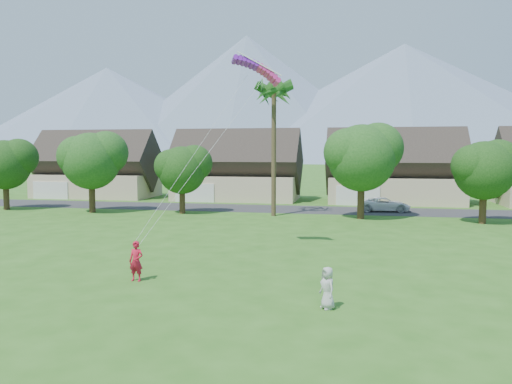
% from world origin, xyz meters
% --- Properties ---
extents(ground, '(500.00, 500.00, 0.00)m').
position_xyz_m(ground, '(0.00, 0.00, 0.00)').
color(ground, '#2D6019').
rests_on(ground, ground).
extents(street, '(90.00, 7.00, 0.01)m').
position_xyz_m(street, '(0.00, 34.00, 0.01)').
color(street, '#2D2D30').
rests_on(street, ground).
extents(kite_flyer, '(0.71, 0.49, 1.90)m').
position_xyz_m(kite_flyer, '(-4.57, 4.12, 0.95)').
color(kite_flyer, red).
rests_on(kite_flyer, ground).
extents(watcher, '(0.89, 0.96, 1.65)m').
position_xyz_m(watcher, '(4.47, 1.71, 0.82)').
color(watcher, '#B1B1AD').
rests_on(watcher, ground).
extents(parked_car, '(5.27, 2.73, 1.42)m').
position_xyz_m(parked_car, '(8.40, 34.00, 0.71)').
color(parked_car, white).
rests_on(parked_car, ground).
extents(mountain_ridge, '(540.00, 240.00, 70.00)m').
position_xyz_m(mountain_ridge, '(10.40, 260.00, 29.07)').
color(mountain_ridge, slate).
rests_on(mountain_ridge, ground).
extents(houses_row, '(72.75, 8.19, 8.86)m').
position_xyz_m(houses_row, '(0.49, 42.99, 3.44)').
color(houses_row, beige).
rests_on(houses_row, ground).
extents(tree_row, '(62.27, 6.67, 8.45)m').
position_xyz_m(tree_row, '(-1.14, 27.92, 4.89)').
color(tree_row, '#47301C').
rests_on(tree_row, ground).
extents(fan_palm, '(3.00, 3.00, 13.80)m').
position_xyz_m(fan_palm, '(-2.00, 28.50, 11.80)').
color(fan_palm, '#4C3D26').
rests_on(fan_palm, ground).
extents(parafoil_kite, '(3.24, 1.40, 0.50)m').
position_xyz_m(parafoil_kite, '(-0.24, 11.74, 11.00)').
color(parafoil_kite, purple).
rests_on(parafoil_kite, ground).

